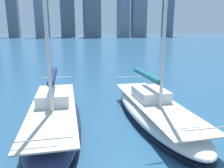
{
  "coord_description": "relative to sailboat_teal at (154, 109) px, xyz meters",
  "views": [
    {
      "loc": [
        2.96,
        2.59,
        4.65
      ],
      "look_at": [
        0.42,
        -7.07,
        2.2
      ],
      "focal_mm": 35.0,
      "sensor_mm": 36.0,
      "label": 1
    }
  ],
  "objects": [
    {
      "name": "city_skyline",
      "position": [
        7.74,
        -153.72,
        22.62
      ],
      "size": [
        175.32,
        20.92,
        52.32
      ],
      "color": "slate",
      "rests_on": "ground"
    },
    {
      "name": "sailboat_teal",
      "position": [
        0.0,
        0.0,
        0.0
      ],
      "size": [
        3.0,
        9.63,
        9.74
      ],
      "color": "white",
      "rests_on": "ground"
    },
    {
      "name": "sailboat_navy",
      "position": [
        5.15,
        -0.11,
        0.12
      ],
      "size": [
        3.0,
        9.5,
        11.92
      ],
      "color": "navy",
      "rests_on": "ground"
    }
  ]
}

